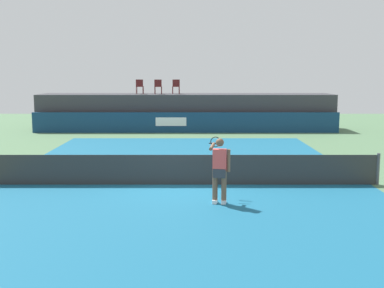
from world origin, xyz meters
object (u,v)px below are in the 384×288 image
at_px(spectator_chair_far_left, 141,86).
at_px(spectator_chair_left, 159,86).
at_px(spectator_chair_center, 177,86).
at_px(tennis_player, 221,168).
at_px(net_post_far, 379,169).

xyz_separation_m(spectator_chair_far_left, spectator_chair_left, (1.15, -0.16, 0.00)).
relative_size(spectator_chair_center, tennis_player, 0.50).
bearing_deg(spectator_chair_center, spectator_chair_far_left, 179.65).
relative_size(spectator_chair_left, net_post_far, 0.89).
height_order(net_post_far, tennis_player, tennis_player).
bearing_deg(spectator_chair_center, net_post_far, -65.81).
bearing_deg(net_post_far, spectator_chair_far_left, 120.80).
relative_size(spectator_chair_center, net_post_far, 0.89).
height_order(spectator_chair_far_left, spectator_chair_left, same).
height_order(spectator_chair_center, tennis_player, spectator_chair_center).
bearing_deg(net_post_far, spectator_chair_left, 117.74).
distance_m(spectator_chair_left, net_post_far, 17.12).
height_order(spectator_chair_left, spectator_chair_center, same).
height_order(spectator_chair_far_left, spectator_chair_center, same).
bearing_deg(tennis_player, spectator_chair_left, 99.27).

